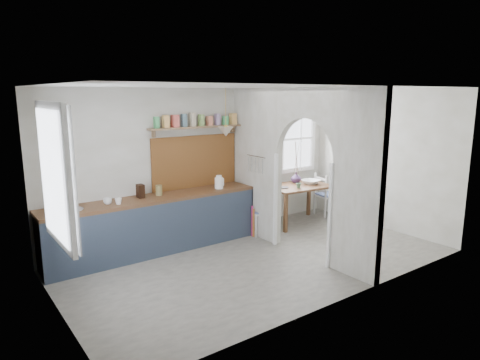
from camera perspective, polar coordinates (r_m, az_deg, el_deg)
floor at (r=6.68m, az=2.76°, el=-10.60°), size 5.80×3.20×0.01m
ceiling at (r=6.19m, az=2.99°, el=12.29°), size 5.80×3.20×0.01m
walls at (r=6.31m, az=2.87°, el=0.41°), size 5.81×3.21×2.60m
partition at (r=6.78m, az=7.19°, el=2.40°), size 0.12×3.20×2.60m
kitchen_window at (r=5.00m, az=-23.64°, el=0.59°), size 0.10×1.16×1.50m
nook_window at (r=8.60m, az=5.71°, el=5.34°), size 1.76×0.10×1.30m
counter at (r=7.04m, az=-11.35°, el=-5.72°), size 3.50×0.60×0.90m
sink at (r=6.49m, az=-21.88°, el=-3.82°), size 0.40×0.40×0.02m
backsplash at (r=7.47m, az=-5.98°, el=2.48°), size 1.65×0.03×0.90m
shelf at (r=7.32m, az=-5.75°, el=7.51°), size 1.75×0.20×0.21m
pendant_lamp at (r=7.23m, az=-1.92°, el=6.47°), size 0.26×0.26×0.16m
utensil_rail at (r=7.35m, az=2.18°, el=3.18°), size 0.02×0.50×0.02m
dining_table at (r=8.45m, az=7.74°, el=-3.23°), size 1.30×0.94×0.76m
chair_left at (r=7.77m, az=2.91°, el=-4.06°), size 0.49×0.49×0.87m
chair_right at (r=9.09m, az=11.56°, el=-1.90°), size 0.47×0.47×0.89m
kettle at (r=7.36m, az=-2.83°, el=-0.27°), size 0.22×0.19×0.23m
mug_a at (r=6.57m, az=-15.90°, el=-2.75°), size 0.13×0.13×0.09m
mug_b at (r=6.62m, az=-17.24°, el=-2.69°), size 0.15×0.15×0.10m
knife_block at (r=6.89m, az=-13.13°, el=-1.45°), size 0.10×0.14×0.21m
jar at (r=6.99m, az=-10.76°, el=-1.35°), size 0.12×0.12×0.17m
towel_magenta at (r=7.64m, az=1.64°, el=-5.54°), size 0.02×0.03×0.57m
towel_orange at (r=7.62m, az=1.82°, el=-5.79°), size 0.02×0.03×0.53m
bowl at (r=8.53m, az=9.44°, el=-0.24°), size 0.38×0.38×0.08m
table_cup at (r=8.11m, az=7.81°, el=-0.76°), size 0.13×0.13×0.09m
plate at (r=8.10m, az=5.80°, el=-1.00°), size 0.23×0.23×0.02m
vase at (r=8.58m, az=7.48°, el=0.33°), size 0.25×0.25×0.21m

